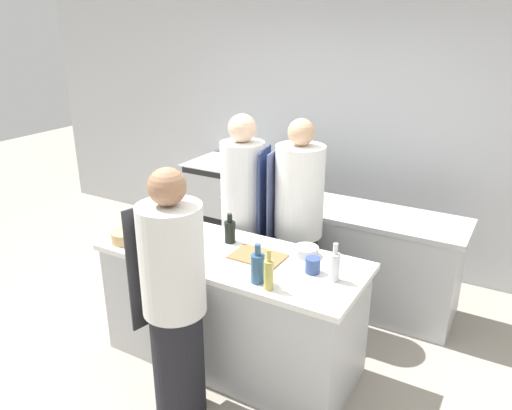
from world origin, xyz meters
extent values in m
plane|color=#A89E8E|center=(0.00, 0.00, 0.00)|extent=(16.00, 16.00, 0.00)
cube|color=silver|center=(0.00, 2.13, 1.40)|extent=(8.00, 0.06, 2.80)
cube|color=#B7BABC|center=(0.00, 0.00, 0.42)|extent=(1.82, 0.73, 0.84)
cube|color=white|center=(0.00, 0.00, 0.86)|extent=(1.90, 0.76, 0.04)
cube|color=#B7BABC|center=(0.34, 1.24, 0.42)|extent=(2.05, 0.59, 0.84)
cube|color=#B7BABC|center=(0.34, 1.24, 0.86)|extent=(2.14, 0.61, 0.04)
cube|color=#B7BABC|center=(-1.20, 1.74, 0.47)|extent=(0.77, 0.67, 0.95)
cube|color=black|center=(-1.20, 1.41, 0.26)|extent=(0.62, 0.01, 0.33)
cube|color=black|center=(-1.20, 1.41, 0.91)|extent=(0.66, 0.01, 0.06)
cylinder|color=black|center=(-0.01, -0.62, 0.38)|extent=(0.33, 0.33, 0.77)
cylinder|color=silver|center=(-0.01, -0.62, 1.11)|extent=(0.38, 0.38, 0.68)
cube|color=#2D2D33|center=(-0.20, -0.57, 1.01)|extent=(0.10, 0.36, 0.80)
sphere|color=#9E7051|center=(-0.01, -0.62, 1.56)|extent=(0.22, 0.22, 0.22)
cylinder|color=black|center=(-0.27, 0.60, 0.40)|extent=(0.30, 0.30, 0.80)
cylinder|color=silver|center=(-0.27, 0.60, 1.16)|extent=(0.35, 0.35, 0.72)
cube|color=navy|center=(-0.09, 0.64, 1.06)|extent=(0.09, 0.33, 0.84)
sphere|color=beige|center=(-0.27, 0.60, 1.63)|extent=(0.22, 0.22, 0.22)
cylinder|color=black|center=(0.18, 0.72, 0.40)|extent=(0.33, 0.33, 0.80)
cylinder|color=white|center=(0.18, 0.72, 1.16)|extent=(0.38, 0.38, 0.73)
cube|color=#4C567F|center=(-0.02, 0.69, 1.06)|extent=(0.06, 0.36, 0.84)
sphere|color=tan|center=(0.18, 0.72, 1.63)|extent=(0.21, 0.21, 0.21)
cylinder|color=#B2A84C|center=(0.46, -0.29, 0.98)|extent=(0.06, 0.06, 0.19)
cylinder|color=#B2A84C|center=(0.46, -0.29, 1.11)|extent=(0.03, 0.03, 0.07)
cylinder|color=silver|center=(0.76, 0.01, 0.97)|extent=(0.07, 0.07, 0.18)
cylinder|color=silver|center=(0.76, 0.01, 1.10)|extent=(0.03, 0.03, 0.07)
cylinder|color=#5B2319|center=(-0.48, 0.10, 0.95)|extent=(0.08, 0.08, 0.14)
cylinder|color=#5B2319|center=(-0.48, 0.10, 1.05)|extent=(0.04, 0.04, 0.06)
cylinder|color=#2D5175|center=(0.36, -0.25, 0.98)|extent=(0.09, 0.09, 0.19)
cylinder|color=#2D5175|center=(0.36, -0.25, 1.11)|extent=(0.04, 0.04, 0.07)
cylinder|color=black|center=(-0.11, 0.16, 0.96)|extent=(0.08, 0.08, 0.16)
cylinder|color=black|center=(-0.11, 0.16, 1.07)|extent=(0.04, 0.04, 0.06)
cylinder|color=tan|center=(-0.78, -0.21, 0.92)|extent=(0.22, 0.22, 0.08)
cylinder|color=navy|center=(-0.34, -0.13, 0.92)|extent=(0.25, 0.25, 0.08)
cylinder|color=#B7BABC|center=(0.47, 0.24, 0.92)|extent=(0.17, 0.17, 0.06)
cylinder|color=navy|center=(-0.74, 0.07, 0.92)|extent=(0.16, 0.16, 0.08)
cylinder|color=#33477F|center=(0.61, 0.03, 0.93)|extent=(0.10, 0.10, 0.10)
cube|color=olive|center=(0.19, 0.05, 0.89)|extent=(0.36, 0.25, 0.01)
cylinder|color=#B7BABC|center=(-0.36, 1.22, 0.98)|extent=(0.30, 0.30, 0.19)
camera|label=1|loc=(1.72, -2.63, 2.43)|focal=35.00mm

